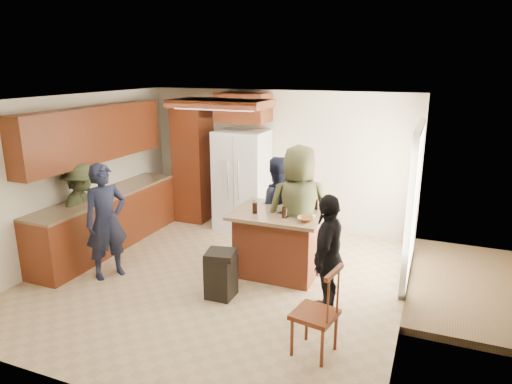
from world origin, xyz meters
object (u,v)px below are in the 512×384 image
at_px(person_front_left, 106,221).
at_px(kitchen_island, 279,242).
at_px(trash_bin, 221,274).
at_px(spindle_chair, 317,315).
at_px(refrigerator, 242,180).
at_px(person_behind_right, 299,211).
at_px(person_counter, 83,212).
at_px(person_side_right, 328,256).
at_px(person_behind_left, 276,208).

bearing_deg(person_front_left, kitchen_island, -36.56).
distance_m(trash_bin, spindle_chair, 1.64).
distance_m(refrigerator, kitchen_island, 2.08).
distance_m(person_behind_right, trash_bin, 1.41).
bearing_deg(person_counter, person_behind_right, -90.74).
relative_size(person_front_left, person_side_right, 1.08).
distance_m(person_counter, refrigerator, 2.79).
xyz_separation_m(person_side_right, kitchen_island, (-0.91, 0.89, -0.28)).
xyz_separation_m(person_behind_right, trash_bin, (-0.71, -1.05, -0.62)).
bearing_deg(refrigerator, person_behind_right, -44.41).
bearing_deg(trash_bin, person_side_right, 3.14).
relative_size(person_behind_right, spindle_chair, 1.89).
relative_size(person_side_right, trash_bin, 2.41).
relative_size(person_counter, spindle_chair, 1.53).
xyz_separation_m(person_side_right, person_counter, (-3.83, 0.22, 0.00)).
bearing_deg(refrigerator, kitchen_island, -51.17).
distance_m(person_behind_left, trash_bin, 1.57).
height_order(person_front_left, refrigerator, refrigerator).
bearing_deg(person_side_right, person_behind_left, -140.06).
bearing_deg(spindle_chair, person_behind_left, 119.16).
height_order(person_front_left, person_counter, person_front_left).
xyz_separation_m(person_front_left, person_behind_right, (2.46, 1.09, 0.12)).
xyz_separation_m(person_behind_right, person_counter, (-3.17, -0.76, -0.18)).
bearing_deg(person_front_left, refrigerator, 9.13).
distance_m(person_behind_left, person_behind_right, 0.66).
height_order(person_side_right, kitchen_island, person_side_right).
bearing_deg(person_counter, person_behind_left, -80.33).
bearing_deg(person_counter, refrigerator, -50.38).
relative_size(person_behind_right, refrigerator, 1.05).
xyz_separation_m(person_behind_left, trash_bin, (-0.22, -1.48, -0.48)).
relative_size(person_behind_left, person_side_right, 1.06).
distance_m(person_behind_right, person_side_right, 1.19).
relative_size(person_behind_left, spindle_chair, 1.62).
bearing_deg(kitchen_island, refrigerator, 128.83).
xyz_separation_m(person_behind_right, person_side_right, (0.66, -0.98, -0.18)).
distance_m(person_front_left, person_behind_left, 2.49).
bearing_deg(person_behind_right, trash_bin, 29.65).
xyz_separation_m(person_front_left, trash_bin, (1.75, 0.04, -0.50)).
xyz_separation_m(refrigerator, spindle_chair, (2.27, -3.28, -0.45)).
bearing_deg(person_behind_left, person_front_left, 12.43).
distance_m(person_behind_left, spindle_chair, 2.56).
bearing_deg(trash_bin, refrigerator, 107.73).
relative_size(person_behind_left, kitchen_island, 1.26).
relative_size(kitchen_island, trash_bin, 2.03).
bearing_deg(trash_bin, kitchen_island, 64.41).
bearing_deg(person_behind_right, refrigerator, -70.70).
xyz_separation_m(person_counter, refrigerator, (1.65, 2.25, 0.14)).
xyz_separation_m(person_behind_left, kitchen_island, (0.24, -0.52, -0.33)).
bearing_deg(person_behind_left, refrigerator, -71.02).
relative_size(person_side_right, kitchen_island, 1.19).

